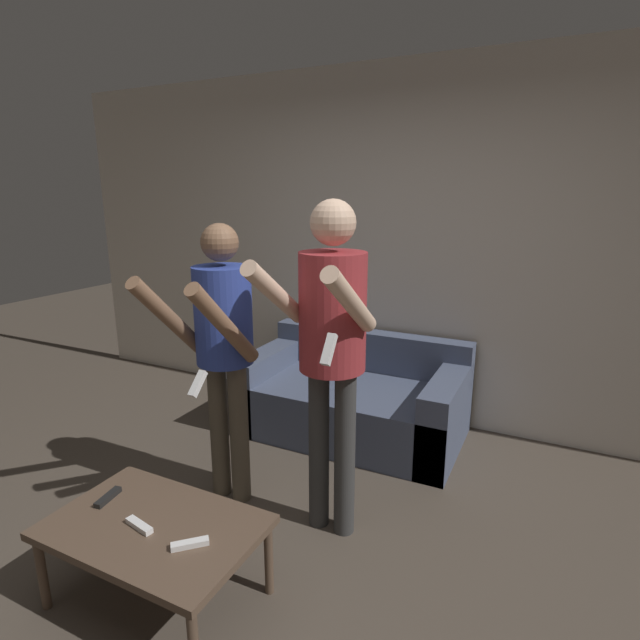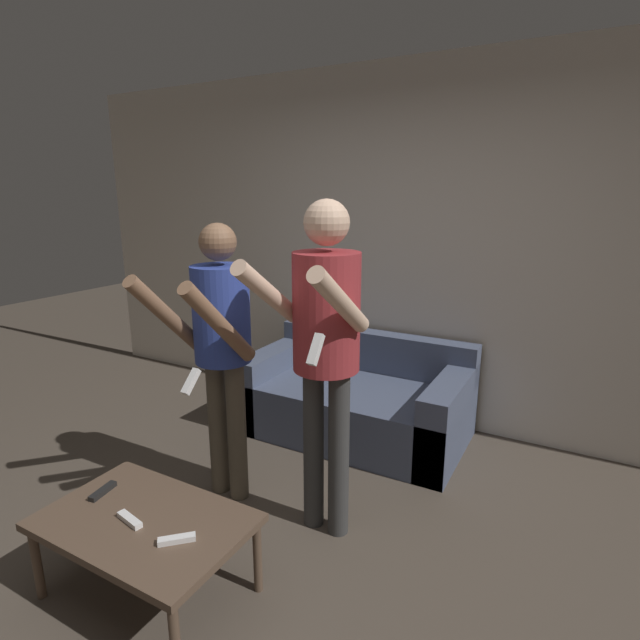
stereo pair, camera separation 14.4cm
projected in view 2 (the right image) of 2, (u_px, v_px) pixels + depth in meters
ground_plane at (245, 592)px, 2.28m from camera, size 14.00×14.00×0.00m
wall_back at (413, 250)px, 3.78m from camera, size 6.40×0.06×2.70m
couch at (356, 401)px, 3.76m from camera, size 1.61×0.89×0.71m
person_standing_left at (220, 335)px, 2.78m from camera, size 0.44×0.67×1.62m
person_standing_right at (325, 334)px, 2.45m from camera, size 0.45×0.65×1.75m
coffee_table at (145, 526)px, 2.19m from camera, size 0.92×0.59×0.39m
remote_near at (130, 520)px, 2.16m from camera, size 0.15×0.06×0.02m
remote_mid at (177, 539)px, 2.03m from camera, size 0.13×0.13×0.02m
remote_far at (103, 491)px, 2.36m from camera, size 0.06×0.15×0.02m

